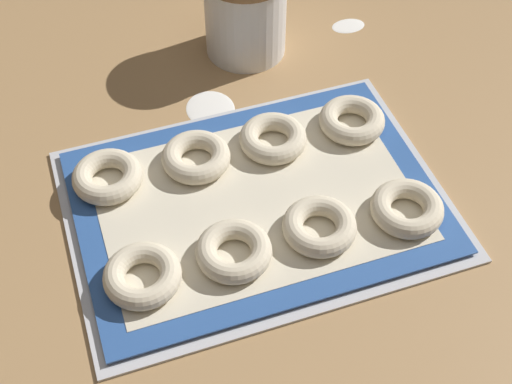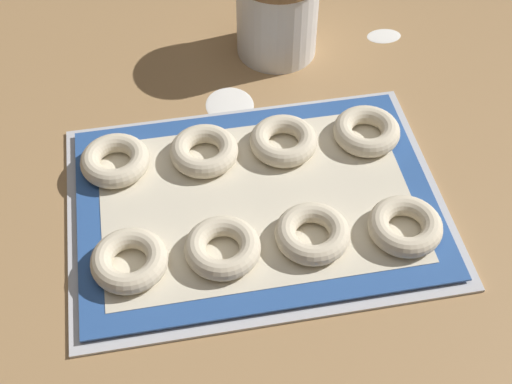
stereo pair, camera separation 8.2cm
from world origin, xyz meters
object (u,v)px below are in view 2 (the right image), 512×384
Objects in this scene: bagel_back_far_left at (115,161)px; flour_canister at (277,10)px; bagel_back_mid_right at (283,141)px; bagel_back_mid_left at (204,151)px; bagel_back_far_right at (367,131)px; bagel_front_mid_right at (312,234)px; bagel_front_mid_left at (223,248)px; bagel_front_far_left at (129,261)px; bagel_front_far_right at (405,226)px; baking_tray at (256,202)px.

bagel_back_far_left is 0.63× the size of flour_canister.
bagel_back_mid_right is (0.21, -0.00, 0.00)m from bagel_back_far_left.
bagel_back_far_right is (0.21, -0.00, 0.00)m from bagel_back_mid_left.
bagel_front_mid_right is 1.00× the size of bagel_back_far_left.
bagel_front_mid_left is 0.10m from bagel_front_mid_right.
bagel_front_mid_left and bagel_back_far_right have the same top height.
bagel_front_far_left and bagel_front_mid_right have the same top height.
bagel_front_mid_right is 1.00× the size of bagel_front_far_right.
baking_tray is at bearing 125.60° from bagel_front_mid_right.
bagel_back_mid_left is at bearing -122.63° from flour_canister.
bagel_front_mid_right and bagel_front_far_right have the same top height.
bagel_front_far_right and bagel_back_far_right have the same top height.
flour_canister is (0.08, 0.29, 0.06)m from baking_tray.
bagel_back_far_left is (-0.21, 0.15, 0.00)m from bagel_front_mid_right.
bagel_front_far_left is 1.00× the size of bagel_front_far_right.
bagel_front_mid_left is at bearing -110.33° from flour_canister.
bagel_back_mid_right is at bearing 124.47° from bagel_front_far_right.
bagel_front_far_right is at bearing -1.53° from bagel_front_far_left.
flour_canister reaches higher than bagel_back_mid_right.
bagel_front_far_left is 1.00× the size of bagel_back_mid_left.
baking_tray is 0.09m from bagel_front_mid_right.
bagel_front_mid_left is 0.63× the size of flour_canister.
baking_tray is 0.09m from bagel_back_mid_right.
bagel_front_mid_right and bagel_back_mid_right have the same top height.
bagel_front_mid_left and bagel_front_mid_right have the same top height.
bagel_front_far_right is at bearing -1.98° from bagel_front_mid_left.
bagel_front_far_left is 0.34m from bagel_back_far_right.
baking_tray is 0.18m from bagel_back_far_left.
bagel_back_far_right is at bearing 35.55° from bagel_front_mid_left.
bagel_front_far_right is 1.00× the size of bagel_back_mid_left.
bagel_front_mid_left is at bearing -179.27° from bagel_front_mid_right.
bagel_back_mid_right reaches higher than baking_tray.
baking_tray is 5.24× the size of bagel_back_mid_left.
bagel_front_far_left is 0.10m from bagel_front_mid_left.
bagel_front_mid_left is (0.10, -0.00, 0.00)m from bagel_front_far_left.
flour_canister is (0.03, 0.36, 0.04)m from bagel_front_mid_right.
bagel_front_far_right is at bearing -37.10° from bagel_back_mid_left.
bagel_back_mid_right is at bearing 90.86° from bagel_front_mid_right.
bagel_back_mid_left is (-0.10, 0.15, 0.00)m from bagel_front_mid_right.
bagel_front_far_left is 1.00× the size of bagel_front_mid_right.
bagel_front_mid_right is 0.15m from bagel_back_mid_right.
baking_tray is at bearing 25.13° from bagel_front_far_left.
bagel_back_mid_left is 0.10m from bagel_back_mid_right.
bagel_front_mid_left is 1.00× the size of bagel_back_far_right.
bagel_front_mid_left and bagel_back_far_left have the same top height.
baking_tray is 0.17m from bagel_back_far_right.
baking_tray is at bearing -56.45° from bagel_back_mid_left.
bagel_back_far_left is at bearing -139.79° from flour_canister.
bagel_back_far_left is 1.00× the size of bagel_back_far_right.
bagel_front_mid_right is at bearing -55.45° from bagel_back_mid_left.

